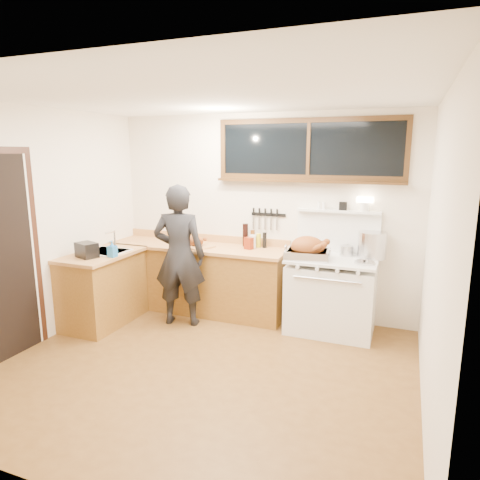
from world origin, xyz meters
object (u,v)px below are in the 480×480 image
at_px(man, 179,256).
at_px(cutting_board, 196,243).
at_px(vintage_stove, 331,293).
at_px(roast_turkey, 308,250).

xyz_separation_m(man, cutting_board, (0.02, 0.41, 0.08)).
bearing_deg(man, cutting_board, 86.64).
height_order(vintage_stove, cutting_board, vintage_stove).
bearing_deg(cutting_board, vintage_stove, 1.85).
bearing_deg(man, vintage_stove, 14.52).
bearing_deg(man, roast_turkey, 12.19).
height_order(man, cutting_board, man).
bearing_deg(roast_turkey, vintage_stove, 26.53).
xyz_separation_m(vintage_stove, man, (-1.79, -0.46, 0.40)).
bearing_deg(roast_turkey, man, -167.81).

